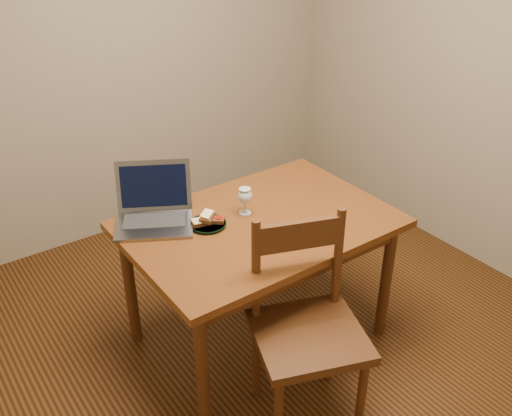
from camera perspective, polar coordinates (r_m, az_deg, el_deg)
floor at (r=3.25m, az=1.32°, el=-13.09°), size 3.20×3.20×0.02m
back_wall at (r=3.90m, az=-13.28°, el=15.62°), size 3.20×0.02×2.60m
right_wall at (r=3.71m, az=22.56°, el=13.49°), size 0.02×3.20×2.60m
table at (r=2.87m, az=0.33°, el=-2.76°), size 1.30×0.90×0.74m
chair at (r=2.53m, az=5.16°, el=-11.18°), size 0.59×0.58×0.50m
plate at (r=2.79m, az=-4.84°, el=-1.63°), size 0.18×0.18×0.02m
sandwich_cheese at (r=2.78m, az=-5.49°, el=-1.35°), size 0.10×0.08×0.03m
sandwich_tomato at (r=2.79m, az=-4.16°, el=-1.11°), size 0.11×0.10×0.03m
sandwich_top at (r=2.78m, az=-4.93°, el=-0.83°), size 0.11×0.10×0.03m
milk_glass at (r=2.86m, az=-1.11°, el=0.70°), size 0.07×0.07×0.14m
laptop at (r=2.86m, az=-10.16°, el=0.16°), size 0.49×0.48×0.27m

